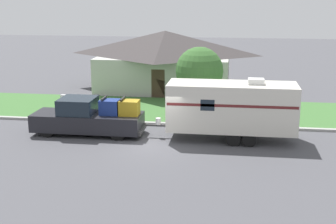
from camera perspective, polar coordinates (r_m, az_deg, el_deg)
name	(u,v)px	position (r m, az deg, el deg)	size (l,w,h in m)	color
ground_plane	(157,145)	(23.96, -1.38, -4.03)	(120.00, 120.00, 0.00)	#47474C
curb_strip	(167,124)	(27.48, -0.10, -1.46)	(80.00, 0.30, 0.14)	#999993
lawn_strip	(175,110)	(30.99, 0.85, 0.26)	(80.00, 7.00, 0.03)	#3D6B33
house_across_street	(165,59)	(37.95, -0.33, 6.53)	(11.00, 8.01, 4.63)	#B2B2A8
pickup_truck	(89,118)	(25.91, -9.61, -0.69)	(6.08, 2.07, 2.08)	black
travel_trailer	(232,107)	(24.50, 7.78, 0.63)	(7.87, 2.31, 3.31)	black
mailbox	(65,100)	(29.84, -12.48, 1.45)	(0.48, 0.20, 1.40)	brown
tree_in_yard	(199,71)	(28.38, 3.85, 5.02)	(2.89, 2.89, 4.43)	brown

